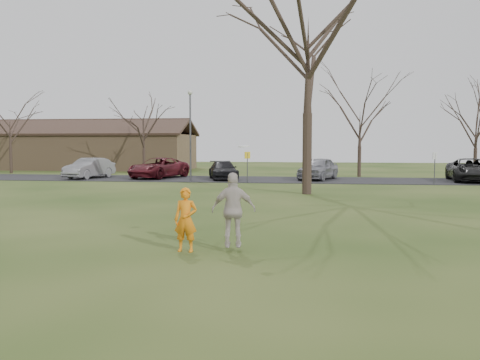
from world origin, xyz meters
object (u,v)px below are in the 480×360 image
object	(u,v)px
player_defender	(186,220)
lamp_post	(190,124)
car_2	(159,168)
car_1	(89,168)
catching_play	(234,210)
car_3	(223,170)
big_tree	(308,58)
building	(92,150)
car_4	(318,168)
car_6	(470,170)

from	to	relation	value
player_defender	lamp_post	world-z (taller)	lamp_post
lamp_post	car_2	bearing A→B (deg)	137.28
car_1	car_2	size ratio (longest dim) A/B	0.83
car_2	catching_play	distance (m)	26.77
car_2	car_3	world-z (taller)	car_2
car_3	catching_play	xyz separation A→B (m)	(4.44, -24.29, 0.34)
car_1	car_3	bearing A→B (deg)	12.99
car_1	big_tree	xyz separation A→B (m)	(16.28, -9.57, 6.21)
player_defender	big_tree	world-z (taller)	big_tree
car_2	building	bearing A→B (deg)	148.30
car_4	lamp_post	world-z (taller)	lamp_post
player_defender	car_3	size ratio (longest dim) A/B	0.35
lamp_post	big_tree	distance (m)	11.38
car_1	car_6	xyz separation A→B (m)	(27.33, 0.45, 0.03)
car_6	big_tree	xyz separation A→B (m)	(-11.06, -10.01, 6.18)
car_4	player_defender	bearing A→B (deg)	-78.52
player_defender	big_tree	distance (m)	16.24
car_1	car_6	world-z (taller)	car_6
car_2	car_1	bearing A→B (deg)	-152.84
car_2	player_defender	bearing A→B (deg)	-54.08
building	car_1	bearing A→B (deg)	-66.92
car_2	lamp_post	size ratio (longest dim) A/B	0.87
car_3	car_2	bearing A→B (deg)	155.51
car_2	catching_play	xyz separation A→B (m)	(9.51, -25.02, 0.23)
car_2	catching_play	bearing A→B (deg)	-51.62
car_1	lamp_post	bearing A→B (deg)	-1.78
car_4	lamp_post	distance (m)	9.71
car_1	building	xyz separation A→B (m)	(-5.72, 13.43, 1.14)
player_defender	catching_play	size ratio (longest dim) A/B	0.63
lamp_post	car_4	bearing A→B (deg)	18.30
car_3	catching_play	size ratio (longest dim) A/B	1.81
player_defender	car_2	distance (m)	26.52
player_defender	lamp_post	xyz separation A→B (m)	(-5.18, 22.24, 3.18)
lamp_post	big_tree	bearing A→B (deg)	-43.15
car_3	car_6	size ratio (longest dim) A/B	0.80
building	big_tree	size ratio (longest dim) A/B	1.47
player_defender	car_3	distance (m)	24.66
car_2	big_tree	size ratio (longest dim) A/B	0.39
car_6	car_3	bearing A→B (deg)	-172.69
car_4	car_6	xyz separation A→B (m)	(10.32, -0.38, -0.02)
car_3	building	distance (m)	20.77
big_tree	car_6	bearing A→B (deg)	42.16
player_defender	building	world-z (taller)	building
player_defender	car_4	bearing A→B (deg)	84.90
car_3	car_6	xyz separation A→B (m)	(17.15, 0.31, 0.13)
catching_play	building	world-z (taller)	building
car_3	big_tree	xyz separation A→B (m)	(6.10, -9.70, 6.30)
car_4	big_tree	bearing A→B (deg)	-74.50
catching_play	big_tree	distance (m)	15.85
car_2	building	size ratio (longest dim) A/B	0.27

